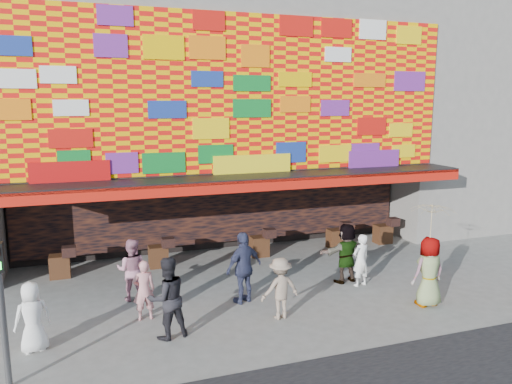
% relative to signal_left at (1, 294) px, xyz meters
% --- Properties ---
extents(ground, '(90.00, 90.00, 0.00)m').
position_rel_signal_left_xyz_m(ground, '(6.20, 1.50, -1.86)').
color(ground, slate).
rests_on(ground, ground).
extents(shop_building, '(15.20, 9.40, 10.00)m').
position_rel_signal_left_xyz_m(shop_building, '(6.20, 9.68, 3.37)').
color(shop_building, gray).
rests_on(shop_building, ground).
extents(neighbor_right, '(11.00, 8.00, 12.00)m').
position_rel_signal_left_xyz_m(neighbor_right, '(19.20, 9.50, 4.14)').
color(neighbor_right, gray).
rests_on(neighbor_right, ground).
extents(signal_left, '(0.22, 0.20, 3.00)m').
position_rel_signal_left_xyz_m(signal_left, '(0.00, 0.00, 0.00)').
color(signal_left, '#59595B').
rests_on(signal_left, ground).
extents(ped_a, '(0.87, 0.70, 1.55)m').
position_rel_signal_left_xyz_m(ped_a, '(0.34, 1.35, -1.08)').
color(ped_a, white).
rests_on(ped_a, ground).
extents(ped_b, '(0.57, 0.39, 1.52)m').
position_rel_signal_left_xyz_m(ped_b, '(2.79, 2.18, -1.10)').
color(ped_b, '#CF8589').
rests_on(ped_b, ground).
extents(ped_c, '(1.07, 0.92, 1.91)m').
position_rel_signal_left_xyz_m(ped_c, '(3.18, 1.03, -0.91)').
color(ped_c, black).
rests_on(ped_c, ground).
extents(ped_d, '(1.05, 0.67, 1.55)m').
position_rel_signal_left_xyz_m(ped_d, '(5.99, 1.16, -1.08)').
color(ped_d, gray).
rests_on(ped_d, ground).
extents(ped_e, '(1.23, 0.87, 1.95)m').
position_rel_signal_left_xyz_m(ped_e, '(5.45, 2.40, -0.89)').
color(ped_e, '#323658').
rests_on(ped_e, ground).
extents(ped_f, '(1.72, 0.78, 1.79)m').
position_rel_signal_left_xyz_m(ped_f, '(8.80, 2.88, -0.96)').
color(ped_f, gray).
rests_on(ped_f, ground).
extents(ped_g, '(0.93, 0.63, 1.86)m').
position_rel_signal_left_xyz_m(ped_g, '(9.97, 0.60, -0.93)').
color(ped_g, gray).
rests_on(ped_g, ground).
extents(ped_h, '(0.63, 0.49, 1.55)m').
position_rel_signal_left_xyz_m(ped_h, '(9.04, 2.46, -1.09)').
color(ped_h, white).
rests_on(ped_h, ground).
extents(ped_i, '(1.00, 0.89, 1.71)m').
position_rel_signal_left_xyz_m(ped_i, '(2.64, 3.56, -1.01)').
color(ped_i, '#BB7991').
rests_on(ped_i, ground).
extents(parasol, '(1.33, 1.35, 2.01)m').
position_rel_signal_left_xyz_m(parasol, '(9.97, 0.60, 0.37)').
color(parasol, beige).
rests_on(parasol, ground).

